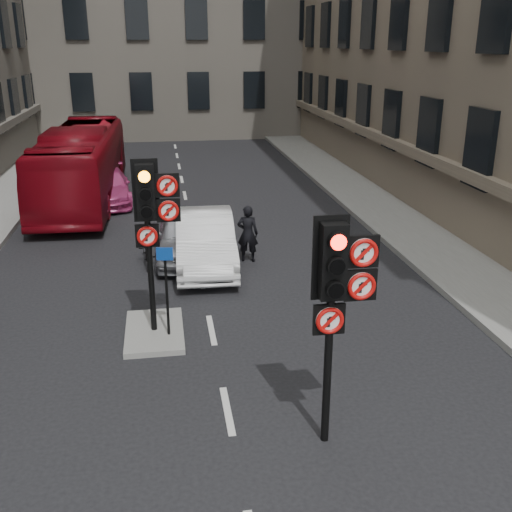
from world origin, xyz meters
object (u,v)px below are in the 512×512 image
object	(u,v)px
signal_near	(338,285)
motorcyclist	(248,234)
car_white	(205,240)
motorcycle	(146,247)
bus_red	(82,165)
signal_far	(151,210)
car_pink	(107,187)
info_sign	(166,279)
car_silver	(185,234)

from	to	relation	value
signal_near	motorcyclist	world-z (taller)	signal_near
car_white	motorcycle	bearing A→B (deg)	170.52
motorcycle	bus_red	bearing A→B (deg)	105.49
motorcyclist	motorcycle	bearing A→B (deg)	12.20
signal_far	car_pink	xyz separation A→B (m)	(-1.84, 11.42, -2.10)
signal_near	info_sign	size ratio (longest dim) A/B	1.88
signal_far	motorcyclist	xyz separation A→B (m)	(2.51, 4.14, -1.90)
car_silver	motorcycle	distance (m)	1.19
signal_near	info_sign	xyz separation A→B (m)	(-2.39, 3.72, -1.23)
signal_far	car_silver	bearing A→B (deg)	80.32
car_silver	motorcycle	xyz separation A→B (m)	(-1.09, -0.43, -0.18)
bus_red	motorcyclist	bearing A→B (deg)	-53.96
signal_near	signal_far	size ratio (longest dim) A/B	1.00
car_silver	bus_red	bearing A→B (deg)	120.63
signal_far	car_pink	distance (m)	11.76
signal_near	motorcycle	distance (m)	9.04
info_sign	signal_near	bearing A→B (deg)	-47.81
signal_near	car_pink	size ratio (longest dim) A/B	0.86
signal_near	bus_red	distance (m)	16.61
car_pink	motorcyclist	xyz separation A→B (m)	(4.35, -7.29, 0.20)
info_sign	signal_far	bearing A→B (deg)	136.42
motorcyclist	car_silver	bearing A→B (deg)	-3.93
signal_far	bus_red	xyz separation A→B (m)	(-2.72, 11.70, -1.28)
signal_near	car_pink	world-z (taller)	signal_near
car_white	signal_far	bearing A→B (deg)	-106.13
bus_red	car_white	bearing A→B (deg)	-61.05
motorcycle	motorcyclist	distance (m)	2.81
signal_far	motorcycle	size ratio (longest dim) A/B	2.21
motorcycle	car_pink	bearing A→B (deg)	99.60
motorcyclist	signal_far	bearing A→B (deg)	74.55
car_silver	bus_red	xyz separation A→B (m)	(-3.52, 6.95, 0.75)
info_sign	car_white	bearing A→B (deg)	85.14
signal_far	motorcyclist	distance (m)	5.20
motorcycle	car_white	bearing A→B (deg)	-14.26
car_white	car_silver	bearing A→B (deg)	125.35
car_pink	motorcyclist	bearing A→B (deg)	-65.02
signal_far	bus_red	size ratio (longest dim) A/B	0.35
car_pink	motorcycle	bearing A→B (deg)	-83.46
bus_red	signal_far	bearing A→B (deg)	-75.53
bus_red	motorcyclist	distance (m)	9.21
car_white	info_sign	bearing A→B (deg)	-102.33
motorcyclist	car_pink	bearing A→B (deg)	-43.42
bus_red	motorcycle	size ratio (longest dim) A/B	6.30
car_white	info_sign	size ratio (longest dim) A/B	2.32
motorcycle	info_sign	xyz separation A→B (m)	(0.49, -4.59, 0.86)
motorcyclist	info_sign	distance (m)	5.01
signal_near	signal_far	xyz separation A→B (m)	(-2.60, 4.00, 0.12)
bus_red	info_sign	distance (m)	12.33
car_pink	info_sign	world-z (taller)	info_sign
car_white	bus_red	distance (m)	8.72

